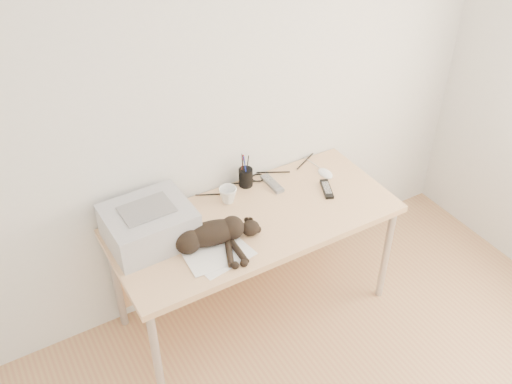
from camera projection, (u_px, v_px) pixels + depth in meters
wall_back at (221, 100)px, 3.05m from camera, size 3.50×0.00×3.50m
desk at (248, 227)px, 3.28m from camera, size 1.60×0.70×0.74m
printer at (149, 224)px, 2.94m from camera, size 0.45×0.38×0.21m
papers at (218, 255)px, 2.90m from camera, size 0.35×0.26×0.01m
cat at (209, 236)px, 2.93m from camera, size 0.61×0.35×0.14m
mug at (228, 195)px, 3.23m from camera, size 0.13×0.13×0.10m
pen_cup at (246, 177)px, 3.35m from camera, size 0.08×0.08×0.21m
remote_grey at (272, 184)px, 3.38m from camera, size 0.05×0.19×0.02m
remote_black at (327, 189)px, 3.34m from camera, size 0.11×0.18×0.02m
mouse at (325, 172)px, 3.46m from camera, size 0.07×0.12×0.04m
cable_tangle at (229, 188)px, 3.35m from camera, size 1.36×0.08×0.01m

